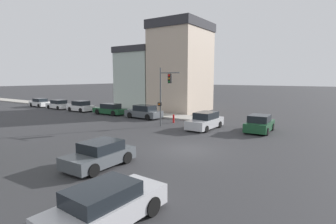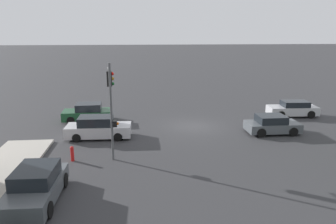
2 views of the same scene
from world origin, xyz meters
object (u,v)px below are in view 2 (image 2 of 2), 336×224
Objects in this scene: traffic_signal at (111,98)px; crossing_car_0 at (88,113)px; parked_car_0 at (36,186)px; crossing_car_2 at (272,125)px; crossing_car_1 at (293,109)px; fire_hydrant at (72,153)px; crossing_car_3 at (98,128)px.

traffic_signal is 1.41× the size of crossing_car_0.
parked_car_0 is (3.08, 5.13, -2.95)m from traffic_signal.
traffic_signal is 1.47× the size of crossing_car_2.
crossing_car_0 is at bearing 2.49° from crossing_car_1.
crossing_car_2 is (-11.54, -3.67, -3.04)m from traffic_signal.
crossing_car_0 is at bearing 160.84° from crossing_car_2.
crossing_car_1 is at bearing 49.50° from crossing_car_2.
crossing_car_0 is at bearing -87.66° from fire_hydrant.
crossing_car_0 is at bearing 179.75° from parked_car_0.
traffic_signal is 9.34m from crossing_car_0.
crossing_car_2 is at bearing 159.31° from crossing_car_0.
crossing_car_2 is at bearing 0.87° from crossing_car_3.
fire_hydrant is at bearing -175.58° from traffic_signal.
parked_car_0 is 4.71m from fire_hydrant.
crossing_car_3 is at bearing 104.46° from crossing_car_0.
fire_hydrant is at bearing 172.53° from parked_car_0.
crossing_car_0 is 0.91× the size of parked_car_0.
crossing_car_1 is 17.34m from crossing_car_3.
traffic_signal is 1.25× the size of crossing_car_3.
crossing_car_3 is (16.73, 4.54, 0.06)m from crossing_car_1.
traffic_signal is 1.32× the size of crossing_car_1.
fire_hydrant is (17.77, 8.78, -0.19)m from crossing_car_1.
crossing_car_0 is 15.05m from crossing_car_2.
crossing_car_3 is at bearing 18.02° from crossing_car_1.
traffic_signal is 6.28× the size of fire_hydrant.
crossing_car_0 reaches higher than fire_hydrant.
traffic_signal is 1.29× the size of parked_car_0.
parked_car_0 is (0.35, 13.54, 0.03)m from crossing_car_0.
crossing_car_3 is (-1.40, 4.65, 0.02)m from crossing_car_0.
crossing_car_3 is at bearing 170.10° from parked_car_0.
crossing_car_0 is 4.44× the size of fire_hydrant.
crossing_car_1 is at bearing 127.23° from parked_car_0.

